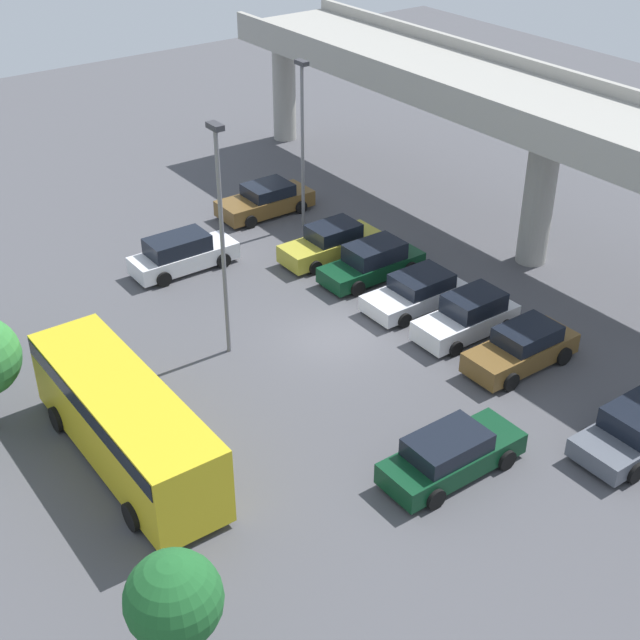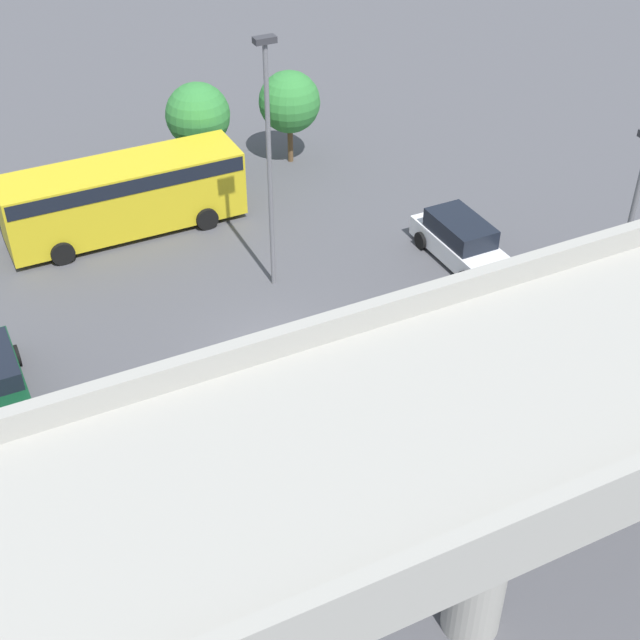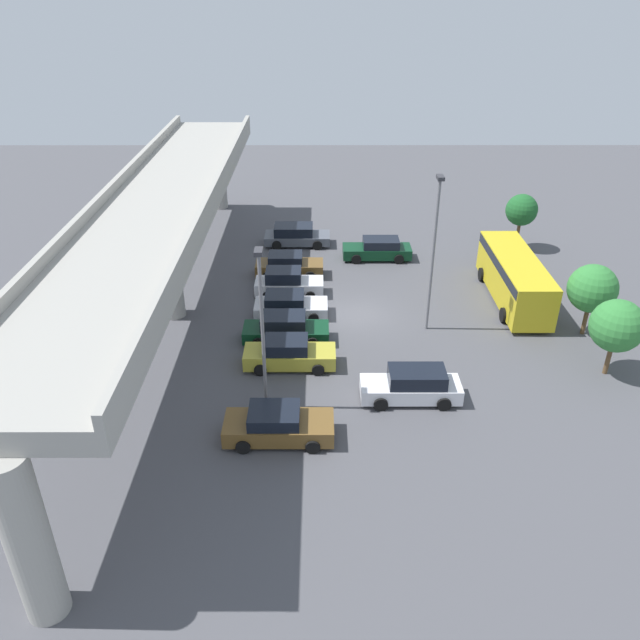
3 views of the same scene
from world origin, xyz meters
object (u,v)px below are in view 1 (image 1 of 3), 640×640
Objects in this scene: parked_car_7 at (451,455)px; parked_car_0 at (266,200)px; parked_car_4 at (416,292)px; parked_car_3 at (373,262)px; parked_car_2 at (331,243)px; parked_car_5 at (468,317)px; tree_front_right at (174,600)px; parked_car_6 at (522,348)px; parked_car_1 at (182,254)px; lamp_post_mid_lot at (302,133)px; lamp_post_near_aisle at (222,227)px; shuttle_bus at (124,418)px.

parked_car_0 is at bearing 73.12° from parked_car_7.
parked_car_3 is at bearing -91.86° from parked_car_4.
parked_car_0 is at bearing -92.37° from parked_car_2.
parked_car_5 reaches higher than parked_car_2.
tree_front_right reaches higher than parked_car_0.
parked_car_1 is at bearing -65.14° from parked_car_6.
parked_car_6 is 15.26m from lamp_post_mid_lot.
parked_car_4 is at bearing 54.63° from parked_car_7.
lamp_post_mid_lot is 1.94× the size of tree_front_right.
parked_car_2 is 0.53× the size of lamp_post_near_aisle.
parked_car_4 is (3.00, -0.10, -0.09)m from parked_car_3.
parked_car_6 reaches higher than parked_car_4.
parked_car_5 reaches higher than parked_car_6.
parked_car_4 is (11.41, -0.02, -0.05)m from parked_car_0.
parked_car_2 is at bearing 87.63° from parked_car_0.
shuttle_bus is at bearing 162.74° from tree_front_right.
lamp_post_mid_lot reaches higher than tree_front_right.
parked_car_2 is at bearing -87.43° from parked_car_6.
parked_car_5 is at bearing -2.40° from lamp_post_mid_lot.
parked_car_2 is 5.41m from lamp_post_mid_lot.
lamp_post_mid_lot is at bearing 107.04° from parked_car_0.
tree_front_right is at bearing 52.79° from parked_car_0.
parked_car_0 is 0.60× the size of lamp_post_mid_lot.
parked_car_2 is (2.94, 6.04, -0.05)m from parked_car_1.
shuttle_bus is (-6.50, -7.90, 0.97)m from parked_car_7.
parked_car_2 is 1.15× the size of tree_front_right.
parked_car_2 is at bearing -87.73° from parked_car_4.
tree_front_right is at bearing -41.46° from lamp_post_mid_lot.
shuttle_bus reaches higher than parked_car_6.
parked_car_4 is at bearing 88.14° from parked_car_3.
parked_car_1 is 13.04m from shuttle_bus.
parked_car_0 is 11.41m from parked_car_4.
parked_car_7 is (17.01, 0.25, -0.06)m from parked_car_1.
parked_car_6 is (11.19, 0.50, 0.01)m from parked_car_2.
parked_car_0 is 1.01× the size of parked_car_3.
parked_car_1 is at bearing 143.94° from shuttle_bus.
parked_car_4 is at bearing 98.09° from shuttle_bus.
lamp_post_near_aisle is 14.92m from tree_front_right.
parked_car_2 is 22.96m from tree_front_right.
parked_car_5 is at bearing 114.37° from tree_front_right.
parked_car_5 reaches higher than parked_car_3.
parked_car_3 is 1.05× the size of parked_car_6.
parked_car_1 is 8.36m from lamp_post_near_aisle.
parked_car_5 is 0.89× the size of parked_car_7.
parked_car_5 is at bearing 61.54° from lamp_post_near_aisle.
parked_car_3 is 7.34m from lamp_post_mid_lot.
parked_car_4 is at bearing 122.15° from tree_front_right.
parked_car_5 reaches higher than parked_car_1.
parked_car_1 reaches higher than parked_car_6.
parked_car_3 is 0.52× the size of shuttle_bus.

